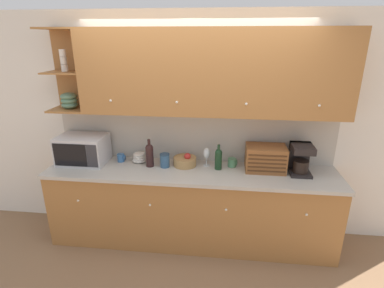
% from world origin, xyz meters
% --- Properties ---
extents(ground_plane, '(24.00, 24.00, 0.00)m').
position_xyz_m(ground_plane, '(0.00, 0.00, 0.00)').
color(ground_plane, '#896647').
extents(wall_back, '(5.63, 0.06, 2.60)m').
position_xyz_m(wall_back, '(0.00, 0.03, 1.30)').
color(wall_back, white).
rests_on(wall_back, ground_plane).
extents(counter_unit, '(3.25, 0.65, 0.91)m').
position_xyz_m(counter_unit, '(0.00, -0.31, 0.46)').
color(counter_unit, '#A36B38').
rests_on(counter_unit, ground_plane).
extents(backsplash_panel, '(3.23, 0.01, 0.62)m').
position_xyz_m(backsplash_panel, '(0.00, -0.01, 1.22)').
color(backsplash_panel, '#B7B2A8').
rests_on(backsplash_panel, counter_unit).
extents(upper_cabinets, '(3.23, 0.37, 0.88)m').
position_xyz_m(upper_cabinets, '(0.17, -0.17, 1.97)').
color(upper_cabinets, '#A36B38').
rests_on(upper_cabinets, backsplash_panel).
extents(microwave, '(0.54, 0.39, 0.33)m').
position_xyz_m(microwave, '(-1.28, -0.24, 1.08)').
color(microwave, silver).
rests_on(microwave, counter_unit).
extents(mug_blue_second, '(0.10, 0.08, 0.09)m').
position_xyz_m(mug_blue_second, '(-0.86, -0.16, 0.96)').
color(mug_blue_second, '#38669E').
rests_on(mug_blue_second, counter_unit).
extents(bowl_stack_on_counter, '(0.17, 0.17, 0.12)m').
position_xyz_m(bowl_stack_on_counter, '(-0.64, -0.14, 0.97)').
color(bowl_stack_on_counter, silver).
rests_on(bowl_stack_on_counter, counter_unit).
extents(wine_bottle, '(0.09, 0.09, 0.33)m').
position_xyz_m(wine_bottle, '(-0.48, -0.25, 1.06)').
color(wine_bottle, black).
rests_on(wine_bottle, counter_unit).
extents(storage_canister, '(0.11, 0.11, 0.16)m').
position_xyz_m(storage_canister, '(-0.31, -0.25, 0.99)').
color(storage_canister, '#33567A').
rests_on(storage_canister, counter_unit).
extents(fruit_basket, '(0.26, 0.26, 0.16)m').
position_xyz_m(fruit_basket, '(-0.08, -0.19, 0.97)').
color(fruit_basket, '#A87F4C').
rests_on(fruit_basket, counter_unit).
extents(wine_glass, '(0.07, 0.07, 0.22)m').
position_xyz_m(wine_glass, '(0.16, -0.17, 1.06)').
color(wine_glass, silver).
rests_on(wine_glass, counter_unit).
extents(second_wine_bottle, '(0.08, 0.08, 0.29)m').
position_xyz_m(second_wine_bottle, '(0.30, -0.24, 1.04)').
color(second_wine_bottle, '#19381E').
rests_on(second_wine_bottle, counter_unit).
extents(mug, '(0.11, 0.09, 0.10)m').
position_xyz_m(mug, '(0.46, -0.16, 0.96)').
color(mug, '#4C845B').
rests_on(mug, counter_unit).
extents(bread_box, '(0.43, 0.30, 0.28)m').
position_xyz_m(bread_box, '(0.82, -0.21, 1.05)').
color(bread_box, brown).
rests_on(bread_box, counter_unit).
extents(coffee_maker, '(0.22, 0.27, 0.33)m').
position_xyz_m(coffee_maker, '(1.18, -0.23, 1.08)').
color(coffee_maker, black).
rests_on(coffee_maker, counter_unit).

